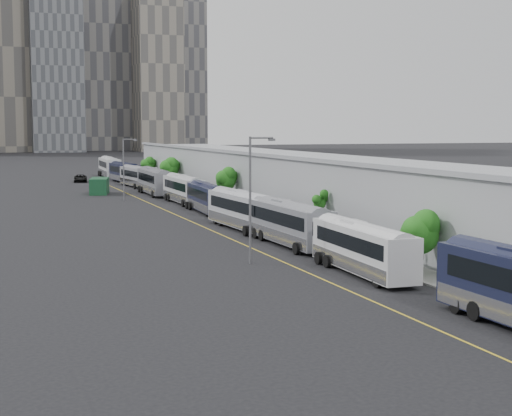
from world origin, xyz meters
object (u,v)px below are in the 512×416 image
bus_4 (243,213)px  bus_10 (110,169)px  bus_2 (363,253)px  suv (80,178)px  street_lamp_far (125,165)px  bus_5 (206,200)px  bus_3 (289,227)px  shipping_container (99,186)px  bus_7 (155,184)px  bus_8 (137,178)px  bus_9 (125,174)px  bus_6 (184,192)px  street_lamp_near (252,191)px

bus_4 → bus_10: bus_10 is taller
bus_2 → suv: (-6.91, 98.26, -0.81)m
street_lamp_far → bus_5: bearing=-70.2°
bus_2 → bus_10: size_ratio=0.89×
bus_3 → bus_10: size_ratio=0.94×
bus_3 → shipping_container: bus_3 is taller
bus_2 → shipping_container: bus_2 is taller
bus_7 → bus_10: bus_10 is taller
bus_8 → street_lamp_far: bearing=-110.6°
bus_10 → suv: bus_10 is taller
bus_2 → suv: size_ratio=2.45×
bus_9 → bus_10: bus_10 is taller
bus_7 → bus_10: (0.21, 43.16, 0.04)m
bus_5 → shipping_container: (-8.21, 29.82, -0.28)m
bus_6 → suv: (-7.87, 45.24, -0.87)m
street_lamp_near → bus_2: bearing=-49.4°
bus_8 → shipping_container: (-8.00, -11.64, -0.29)m
bus_4 → bus_5: (0.94, 16.24, -0.13)m
bus_9 → suv: bearing=148.3°
bus_7 → street_lamp_near: bearing=-94.9°
bus_7 → shipping_container: bearing=152.8°
bus_2 → bus_3: bearing=91.0°
bus_2 → street_lamp_far: bearing=97.4°
bus_7 → bus_8: (0.35, 15.68, -0.19)m
bus_6 → shipping_container: (-8.41, 18.35, -0.37)m
bus_3 → bus_9: size_ratio=1.04×
bus_2 → shipping_container: bearing=97.9°
bus_8 → bus_6: bearing=-95.1°
street_lamp_near → suv: street_lamp_near is taller
bus_9 → bus_7: bearing=-96.4°
bus_2 → bus_9: (0.58, 94.59, 0.02)m
bus_5 → bus_8: size_ratio=0.99×
bus_6 → bus_9: bus_6 is taller
bus_5 → bus_7: bus_7 is taller
bus_3 → bus_10: (0.19, 96.54, 0.10)m
bus_4 → suv: size_ratio=2.62×
bus_2 → street_lamp_near: street_lamp_near is taller
bus_5 → street_lamp_near: 35.70m
bus_7 → bus_9: (0.38, 27.26, -0.14)m
bus_2 → suv: bearing=96.0°
bus_6 → bus_9: bearing=90.3°
bus_4 → bus_6: bearing=84.6°
bus_7 → bus_9: size_ratio=1.08×
bus_7 → street_lamp_far: size_ratio=1.60×
bus_4 → suv: bearing=92.2°
bus_7 → street_lamp_far: bearing=-125.8°
bus_7 → suv: 31.75m
bus_3 → bus_7: (-0.02, 53.38, 0.07)m
bus_2 → bus_7: bearing=91.8°
bus_6 → street_lamp_far: street_lamp_far is taller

